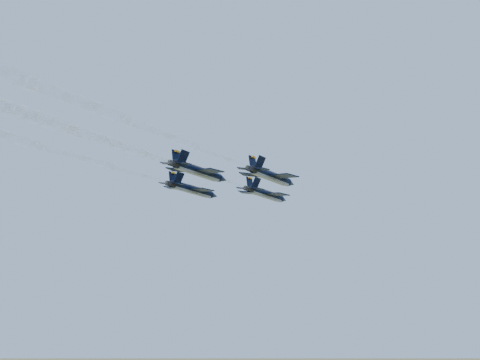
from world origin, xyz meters
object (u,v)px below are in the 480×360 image
Objects in this scene: jet_left at (193,190)px; jet_slot at (199,172)px; jet_right at (272,176)px; jet_lead at (267,194)px.

jet_left is 13.63m from jet_slot.
jet_slot is (-8.25, -9.73, 0.00)m from jet_right.
jet_slot is (9.56, -9.71, 0.00)m from jet_left.
jet_left is at bearing 134.63° from jet_slot.
jet_left is at bearing -179.86° from jet_right.
jet_lead is 1.00× the size of jet_right.
jet_right is (17.81, 0.03, 0.00)m from jet_left.
jet_lead is at bearing 90.34° from jet_slot.
jet_right and jet_slot have the same top height.
jet_lead is 1.00× the size of jet_slot.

